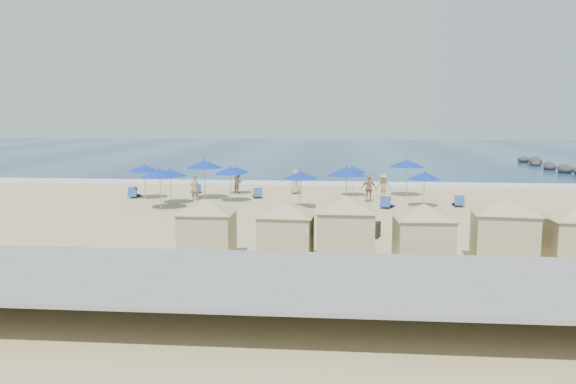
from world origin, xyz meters
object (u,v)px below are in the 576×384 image
at_px(cabana_4, 504,224).
at_px(beachgoer_2, 369,189).
at_px(cabana_2, 345,221).
at_px(umbrella_1, 171,172).
at_px(umbrella_5, 230,170).
at_px(beachgoer_3, 383,187).
at_px(beachgoer_4, 296,182).
at_px(umbrella_0, 144,168).
at_px(trash_bin, 372,230).
at_px(umbrella_8, 347,171).
at_px(umbrella_4, 237,170).
at_px(cabana_1, 286,225).
at_px(beachgoer_0, 195,188).
at_px(cabana_5, 575,229).
at_px(umbrella_10, 425,176).
at_px(umbrella_9, 407,163).
at_px(cabana_0, 207,222).
at_px(rock_jetty, 571,170).
at_px(cabana_3, 423,229).
at_px(umbrella_7, 353,170).
at_px(beachgoer_1, 239,182).
at_px(umbrella_2, 204,164).
at_px(umbrella_6, 301,175).

relative_size(cabana_4, beachgoer_2, 2.62).
height_order(cabana_2, umbrella_1, cabana_2).
relative_size(umbrella_5, beachgoer_3, 1.39).
bearing_deg(beachgoer_4, umbrella_0, 13.19).
xyz_separation_m(trash_bin, umbrella_8, (-1.06, 7.62, 1.93)).
relative_size(umbrella_4, beachgoer_3, 1.18).
relative_size(cabana_1, cabana_2, 0.92).
relative_size(umbrella_5, beachgoer_0, 1.48).
bearing_deg(beachgoer_3, umbrella_0, -164.04).
xyz_separation_m(cabana_5, umbrella_10, (-3.40, 13.42, 0.46)).
bearing_deg(umbrella_9, cabana_0, -118.24).
bearing_deg(beachgoer_2, beachgoer_4, 130.61).
xyz_separation_m(rock_jetty, cabana_3, (-18.95, -34.72, 1.18)).
xyz_separation_m(umbrella_7, beachgoer_1, (-8.15, 0.81, -1.07)).
bearing_deg(trash_bin, beachgoer_1, 138.17).
height_order(rock_jetty, cabana_3, cabana_3).
relative_size(cabana_3, umbrella_2, 1.57).
distance_m(umbrella_8, beachgoer_0, 10.37).
xyz_separation_m(trash_bin, umbrella_6, (-3.79, 7.48, 1.70)).
bearing_deg(trash_bin, cabana_3, -58.12).
distance_m(umbrella_2, umbrella_5, 2.21).
bearing_deg(umbrella_10, cabana_5, -75.76).
relative_size(umbrella_7, beachgoer_2, 1.22).
bearing_deg(cabana_1, beachgoer_3, 73.56).
bearing_deg(umbrella_7, rock_jetty, 37.94).
height_order(cabana_1, umbrella_7, cabana_1).
bearing_deg(cabana_2, umbrella_7, 87.55).
distance_m(cabana_2, beachgoer_3, 16.82).
bearing_deg(umbrella_2, cabana_1, -66.39).
xyz_separation_m(cabana_5, umbrella_8, (-8.13, 12.42, 0.78)).
xyz_separation_m(cabana_1, umbrella_1, (-8.57, 13.65, 0.51)).
bearing_deg(cabana_3, cabana_5, 5.78).
bearing_deg(beachgoer_4, umbrella_1, 29.46).
xyz_separation_m(cabana_5, umbrella_4, (-15.79, 18.21, 0.25)).
bearing_deg(cabana_1, beachgoer_1, 105.34).
xyz_separation_m(cabana_1, beachgoer_4, (-1.06, 19.00, -0.64)).
distance_m(umbrella_2, umbrella_9, 13.80).
height_order(umbrella_6, beachgoer_2, umbrella_6).
xyz_separation_m(umbrella_2, umbrella_6, (6.62, -3.26, -0.32)).
distance_m(cabana_4, beachgoer_2, 16.03).
bearing_deg(cabana_4, umbrella_9, 94.28).
distance_m(cabana_1, umbrella_2, 17.24).
distance_m(umbrella_1, beachgoer_0, 2.32).
distance_m(cabana_2, umbrella_4, 19.62).
relative_size(umbrella_0, umbrella_5, 1.01).
bearing_deg(trash_bin, umbrella_2, 150.09).
bearing_deg(umbrella_10, cabana_4, -86.37).
relative_size(cabana_0, umbrella_5, 1.80).
relative_size(umbrella_6, beachgoer_0, 1.47).
distance_m(cabana_4, beachgoer_4, 20.94).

